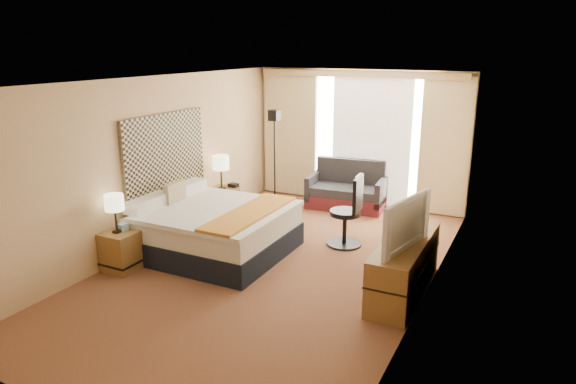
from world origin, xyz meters
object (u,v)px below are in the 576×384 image
at_px(loveseat, 347,192).
at_px(lamp_left, 114,203).
at_px(bed, 215,229).
at_px(floor_lamp, 274,140).
at_px(desk_chair, 349,215).
at_px(television, 399,222).
at_px(media_dresser, 404,266).
at_px(lamp_right, 221,163).
at_px(nightstand_right, 223,203).
at_px(nightstand_left, 123,250).

distance_m(loveseat, lamp_left, 4.59).
bearing_deg(bed, floor_lamp, 94.62).
height_order(desk_chair, lamp_left, desk_chair).
height_order(floor_lamp, television, floor_lamp).
bearing_deg(loveseat, media_dresser, -63.37).
height_order(loveseat, lamp_right, lamp_right).
xyz_separation_m(desk_chair, lamp_right, (-2.49, 0.22, 0.53)).
bearing_deg(desk_chair, lamp_right, 170.98).
distance_m(nightstand_right, bed, 1.65).
height_order(bed, desk_chair, desk_chair).
bearing_deg(television, lamp_left, 115.73).
bearing_deg(lamp_right, nightstand_left, -90.72).
bearing_deg(media_dresser, lamp_right, 159.22).
distance_m(nightstand_right, lamp_right, 0.75).
distance_m(loveseat, desk_chair, 2.01).
bearing_deg(lamp_left, loveseat, 66.20).
relative_size(lamp_left, television, 0.50).
relative_size(loveseat, lamp_right, 2.46).
relative_size(desk_chair, lamp_left, 2.04).
distance_m(media_dresser, bed, 2.89).
distance_m(nightstand_right, desk_chair, 2.54).
relative_size(loveseat, lamp_left, 2.78).
relative_size(media_dresser, desk_chair, 1.61).
bearing_deg(nightstand_left, nightstand_right, 90.00).
distance_m(floor_lamp, lamp_left, 3.49).
bearing_deg(lamp_right, bed, -60.43).
relative_size(media_dresser, bed, 0.87).
bearing_deg(lamp_right, floor_lamp, 56.80).
relative_size(loveseat, desk_chair, 1.36).
relative_size(nightstand_left, lamp_left, 1.01).
xyz_separation_m(nightstand_left, bed, (0.81, 1.07, 0.09)).
bearing_deg(desk_chair, lamp_left, -142.15).
distance_m(floor_lamp, lamp_right, 1.13).
bearing_deg(floor_lamp, media_dresser, -36.79).
height_order(lamp_right, television, television).
bearing_deg(television, lamp_right, 78.18).
bearing_deg(nightstand_right, media_dresser, -21.40).
distance_m(nightstand_right, television, 4.09).
bearing_deg(floor_lamp, desk_chair, -30.64).
bearing_deg(nightstand_left, desk_chair, 41.46).
height_order(nightstand_right, bed, bed).
relative_size(media_dresser, floor_lamp, 0.95).
bearing_deg(media_dresser, bed, 179.59).
bearing_deg(bed, media_dresser, -0.41).
height_order(nightstand_right, loveseat, loveseat).
relative_size(nightstand_left, floor_lamp, 0.29).
bearing_deg(bed, nightstand_left, -127.08).
bearing_deg(nightstand_right, nightstand_left, -90.00).
relative_size(lamp_right, television, 0.56).
bearing_deg(television, nightstand_left, 114.95).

